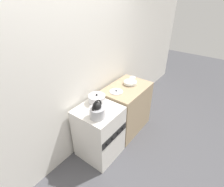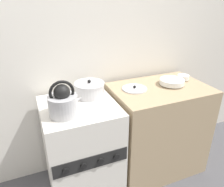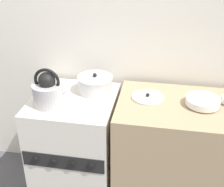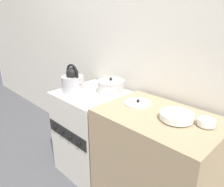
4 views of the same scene
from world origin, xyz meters
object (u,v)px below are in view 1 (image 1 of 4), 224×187
object	(u,v)px
enamel_bowl	(130,83)
small_ceramic_bowl	(133,78)
stove	(99,132)
kettle	(97,111)
loose_pot_lid	(116,91)
cooking_pot	(97,99)

from	to	relation	value
enamel_bowl	small_ceramic_bowl	world-z (taller)	enamel_bowl
stove	kettle	bearing A→B (deg)	-140.98
small_ceramic_bowl	loose_pot_lid	xyz separation A→B (m)	(-0.52, -0.02, -0.02)
enamel_bowl	small_ceramic_bowl	distance (m)	0.18
stove	cooking_pot	world-z (taller)	cooking_pot
small_ceramic_bowl	loose_pot_lid	size ratio (longest dim) A/B	0.50
stove	enamel_bowl	bearing A→B (deg)	0.83
kettle	cooking_pot	size ratio (longest dim) A/B	1.05
cooking_pot	enamel_bowl	size ratio (longest dim) A/B	1.14
cooking_pot	kettle	bearing A→B (deg)	-137.99
cooking_pot	small_ceramic_bowl	size ratio (longest dim) A/B	2.29
stove	small_ceramic_bowl	world-z (taller)	small_ceramic_bowl
kettle	small_ceramic_bowl	world-z (taller)	kettle
kettle	loose_pot_lid	size ratio (longest dim) A/B	1.20
cooking_pot	small_ceramic_bowl	distance (m)	0.90
enamel_bowl	stove	bearing A→B (deg)	-179.17
loose_pot_lid	enamel_bowl	bearing A→B (deg)	-6.52
enamel_bowl	loose_pot_lid	bearing A→B (deg)	173.48
loose_pot_lid	cooking_pot	bearing A→B (deg)	168.69
kettle	cooking_pot	xyz separation A→B (m)	(0.26, 0.23, -0.04)
kettle	loose_pot_lid	xyz separation A→B (m)	(0.63, 0.16, -0.07)
kettle	small_ceramic_bowl	distance (m)	1.17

